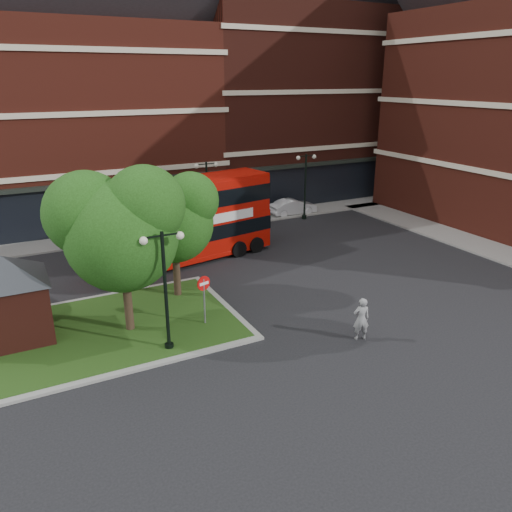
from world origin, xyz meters
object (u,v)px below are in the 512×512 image
bus (181,216)px  woman (361,319)px  car_silver (97,236)px  car_white (293,207)px

bus → woman: (3.45, -12.30, -1.87)m
bus → car_silver: 7.02m
car_silver → woman: bearing=-151.3°
woman → car_white: 20.22m
woman → car_silver: 19.17m
car_white → bus: bearing=120.1°
bus → car_white: bearing=18.6°
bus → car_white: (11.42, 6.28, -2.18)m
car_silver → car_white: (15.38, 0.90, -0.04)m
woman → car_silver: (-7.41, 17.68, -0.27)m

